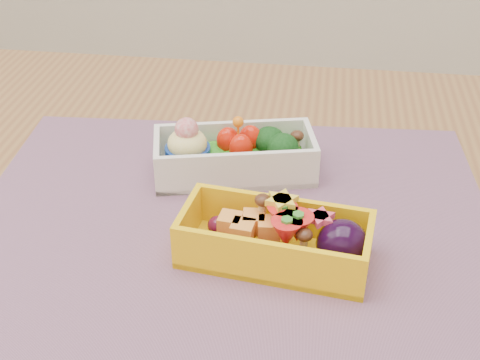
# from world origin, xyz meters

# --- Properties ---
(table) EXTENTS (1.20, 0.80, 0.75)m
(table) POSITION_xyz_m (0.00, 0.00, 0.65)
(table) COLOR brown
(table) RESTS_ON ground
(placemat) EXTENTS (0.49, 0.39, 0.00)m
(placemat) POSITION_xyz_m (-0.03, 0.04, 0.75)
(placemat) COLOR gray
(placemat) RESTS_ON table
(bento_white) EXTENTS (0.17, 0.10, 0.06)m
(bento_white) POSITION_xyz_m (-0.03, 0.11, 0.77)
(bento_white) COLOR white
(bento_white) RESTS_ON placemat
(bento_yellow) EXTENTS (0.16, 0.09, 0.05)m
(bento_yellow) POSITION_xyz_m (0.02, -0.02, 0.77)
(bento_yellow) COLOR yellow
(bento_yellow) RESTS_ON placemat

